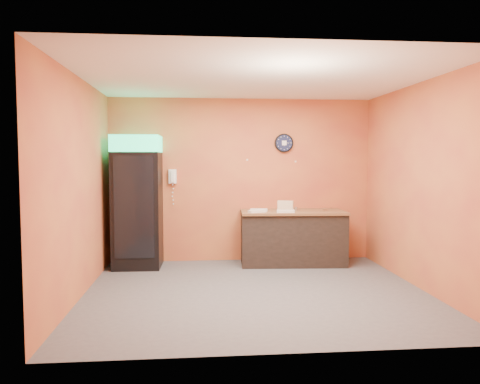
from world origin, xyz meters
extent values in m
plane|color=#47474C|center=(0.00, 0.00, 0.00)|extent=(4.50, 4.50, 0.00)
cube|color=#CB7839|center=(0.00, 2.00, 1.40)|extent=(4.50, 0.02, 2.80)
cube|color=#CB7839|center=(-2.25, 0.00, 1.40)|extent=(0.02, 4.00, 2.80)
cube|color=#CB7839|center=(2.25, 0.00, 1.40)|extent=(0.02, 4.00, 2.80)
cube|color=white|center=(0.00, 0.00, 2.80)|extent=(4.50, 4.00, 0.02)
cube|color=black|center=(-1.74, 1.65, 0.94)|extent=(0.77, 0.77, 1.87)
cube|color=#1CEE91|center=(-1.74, 1.65, 2.01)|extent=(0.77, 0.77, 0.27)
cube|color=black|center=(-1.73, 1.27, 1.02)|extent=(0.62, 0.04, 1.61)
cube|color=black|center=(0.83, 1.62, 0.43)|extent=(1.76, 0.87, 0.86)
cylinder|color=black|center=(0.74, 1.98, 2.04)|extent=(0.32, 0.05, 0.32)
cylinder|color=#0F1433|center=(0.74, 1.95, 2.04)|extent=(0.28, 0.01, 0.28)
cube|color=white|center=(0.74, 1.94, 2.04)|extent=(0.08, 0.00, 0.08)
cube|color=white|center=(-1.18, 1.96, 1.47)|extent=(0.13, 0.08, 0.24)
cube|color=white|center=(-1.18, 1.91, 1.47)|extent=(0.05, 0.04, 0.20)
cube|color=brown|center=(0.83, 1.62, 0.88)|extent=(1.78, 0.94, 0.04)
cube|color=beige|center=(0.71, 1.64, 0.93)|extent=(0.28, 0.18, 0.06)
cube|color=beige|center=(0.71, 1.64, 0.98)|extent=(0.28, 0.18, 0.06)
cube|color=beige|center=(0.71, 1.64, 1.04)|extent=(0.28, 0.18, 0.06)
cube|color=silver|center=(0.20, 1.40, 0.92)|extent=(0.30, 0.20, 0.04)
cube|color=silver|center=(0.65, 1.34, 0.92)|extent=(0.29, 0.14, 0.04)
cube|color=silver|center=(0.25, 1.59, 0.92)|extent=(0.29, 0.14, 0.04)
cylinder|color=silver|center=(0.89, 1.64, 0.93)|extent=(0.06, 0.06, 0.06)
camera|label=1|loc=(-0.77, -6.06, 1.76)|focal=35.00mm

